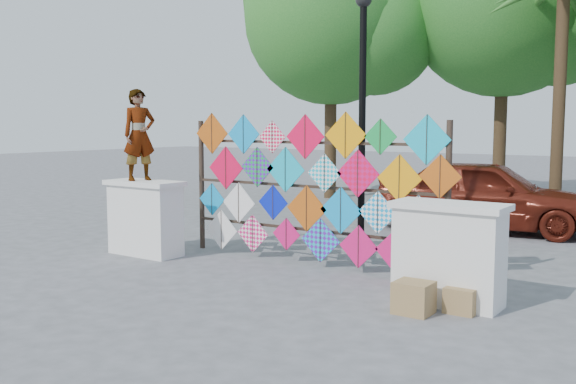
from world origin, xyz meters
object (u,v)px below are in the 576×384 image
object	(u,v)px
kite_rack	(310,189)
lamppost	(362,98)
sedan	(486,195)
vendor_woman	(139,135)

from	to	relation	value
kite_rack	lamppost	bearing A→B (deg)	79.69
sedan	lamppost	xyz separation A→B (m)	(-1.03, -3.61, 1.93)
sedan	kite_rack	bearing A→B (deg)	156.68
kite_rack	vendor_woman	world-z (taller)	vendor_woman
kite_rack	lamppost	world-z (taller)	lamppost
lamppost	sedan	bearing A→B (deg)	74.10
vendor_woman	lamppost	world-z (taller)	lamppost
vendor_woman	sedan	xyz separation A→B (m)	(4.13, 5.81, -1.29)
kite_rack	vendor_woman	bearing A→B (deg)	-162.03
kite_rack	lamppost	size ratio (longest dim) A/B	1.10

